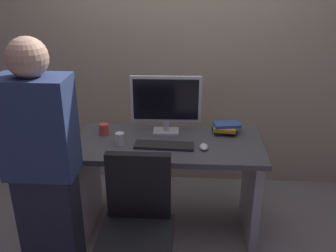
{
  "coord_description": "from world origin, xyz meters",
  "views": [
    {
      "loc": [
        0.15,
        -2.53,
        1.95
      ],
      "look_at": [
        0.0,
        -0.05,
        0.91
      ],
      "focal_mm": 40.07,
      "sensor_mm": 36.0,
      "label": 1
    }
  ],
  "objects": [
    {
      "name": "ground_plane",
      "position": [
        0.0,
        0.0,
        0.0
      ],
      "size": [
        9.0,
        9.0,
        0.0
      ],
      "primitive_type": "plane",
      "color": "gray"
    },
    {
      "name": "mouse",
      "position": [
        0.26,
        -0.1,
        0.78
      ],
      "size": [
        0.06,
        0.1,
        0.03
      ],
      "primitive_type": "ellipsoid",
      "color": "white",
      "rests_on": "desk"
    },
    {
      "name": "wall_back",
      "position": [
        0.0,
        0.83,
        1.5
      ],
      "size": [
        6.4,
        0.1,
        3.0
      ],
      "primitive_type": "cube",
      "color": "tan",
      "rests_on": "ground"
    },
    {
      "name": "keyboard",
      "position": [
        -0.03,
        -0.08,
        0.77
      ],
      "size": [
        0.44,
        0.15,
        0.02
      ],
      "primitive_type": "cube",
      "rotation": [
        0.0,
        0.0,
        -0.04
      ],
      "color": "#262626",
      "rests_on": "desk"
    },
    {
      "name": "office_chair",
      "position": [
        -0.15,
        -0.69,
        0.43
      ],
      "size": [
        0.52,
        0.52,
        0.94
      ],
      "color": "black",
      "rests_on": "ground"
    },
    {
      "name": "desk",
      "position": [
        0.0,
        0.0,
        0.52
      ],
      "size": [
        1.4,
        0.66,
        0.76
      ],
      "color": "#4C4C51",
      "rests_on": "ground"
    },
    {
      "name": "cup_by_monitor",
      "position": [
        -0.51,
        0.11,
        0.8
      ],
      "size": [
        0.07,
        0.07,
        0.09
      ],
      "primitive_type": "cylinder",
      "color": "#D84C3F",
      "rests_on": "desk"
    },
    {
      "name": "book_stack",
      "position": [
        0.43,
        0.19,
        0.8
      ],
      "size": [
        0.23,
        0.18,
        0.08
      ],
      "color": "black",
      "rests_on": "desk"
    },
    {
      "name": "monitor",
      "position": [
        -0.03,
        0.18,
        1.02
      ],
      "size": [
        0.54,
        0.14,
        0.46
      ],
      "color": "silver",
      "rests_on": "desk"
    },
    {
      "name": "cup_near_keyboard",
      "position": [
        -0.35,
        -0.07,
        0.81
      ],
      "size": [
        0.07,
        0.07,
        0.09
      ],
      "primitive_type": "cylinder",
      "color": "white",
      "rests_on": "desk"
    },
    {
      "name": "person_at_desk",
      "position": [
        -0.69,
        -0.66,
        0.84
      ],
      "size": [
        0.4,
        0.24,
        1.64
      ],
      "color": "#262838",
      "rests_on": "ground"
    }
  ]
}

